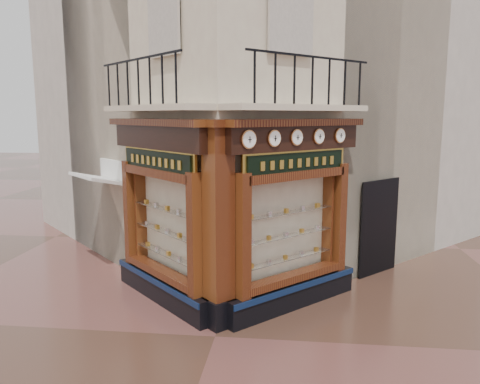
# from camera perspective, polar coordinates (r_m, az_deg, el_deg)

# --- Properties ---
(ground) EXTENTS (80.00, 80.00, 0.00)m
(ground) POSITION_cam_1_polar(r_m,az_deg,el_deg) (9.08, -3.06, -17.18)
(ground) COLOR #482D21
(ground) RESTS_ON ground
(main_building) EXTENTS (11.31, 11.31, 12.00)m
(main_building) POSITION_cam_1_polar(r_m,az_deg,el_deg) (14.36, 0.94, 17.14)
(main_building) COLOR beige
(main_building) RESTS_ON ground
(neighbour_left) EXTENTS (11.31, 11.31, 11.00)m
(neighbour_left) POSITION_cam_1_polar(r_m,az_deg,el_deg) (17.14, -6.76, 14.14)
(neighbour_left) COLOR beige
(neighbour_left) RESTS_ON ground
(neighbour_right) EXTENTS (11.31, 11.31, 11.00)m
(neighbour_right) POSITION_cam_1_polar(r_m,az_deg,el_deg) (16.74, 10.52, 14.16)
(neighbour_right) COLOR beige
(neighbour_right) RESTS_ON ground
(shopfront_left) EXTENTS (2.86, 2.86, 3.98)m
(shopfront_left) POSITION_cam_1_polar(r_m,az_deg,el_deg) (10.18, -9.53, -2.55)
(shopfront_left) COLOR black
(shopfront_left) RESTS_ON ground
(shopfront_right) EXTENTS (2.86, 2.86, 3.98)m
(shopfront_right) POSITION_cam_1_polar(r_m,az_deg,el_deg) (9.80, 6.52, -2.95)
(shopfront_right) COLOR black
(shopfront_right) RESTS_ON ground
(corner_pilaster) EXTENTS (0.85, 0.85, 3.98)m
(corner_pilaster) POSITION_cam_1_polar(r_m,az_deg,el_deg) (8.87, -2.63, -4.40)
(corner_pilaster) COLOR black
(corner_pilaster) RESTS_ON ground
(balcony) EXTENTS (5.94, 2.97, 1.03)m
(balcony) POSITION_cam_1_polar(r_m,az_deg,el_deg) (9.59, -1.80, 10.32)
(balcony) COLOR beige
(balcony) RESTS_ON ground
(clock_a) EXTENTS (0.28, 0.28, 0.35)m
(clock_a) POSITION_cam_1_polar(r_m,az_deg,el_deg) (8.52, 1.06, 6.43)
(clock_a) COLOR #CF7F45
(clock_a) RESTS_ON ground
(clock_b) EXTENTS (0.26, 0.26, 0.32)m
(clock_b) POSITION_cam_1_polar(r_m,az_deg,el_deg) (8.94, 4.19, 6.54)
(clock_b) COLOR #CF7F45
(clock_b) RESTS_ON ground
(clock_c) EXTENTS (0.26, 0.26, 0.32)m
(clock_c) POSITION_cam_1_polar(r_m,az_deg,el_deg) (9.35, 6.92, 6.63)
(clock_c) COLOR #CF7F45
(clock_c) RESTS_ON ground
(clock_d) EXTENTS (0.26, 0.26, 0.32)m
(clock_d) POSITION_cam_1_polar(r_m,az_deg,el_deg) (9.83, 9.58, 6.69)
(clock_d) COLOR #CF7F45
(clock_d) RESTS_ON ground
(clock_e) EXTENTS (0.26, 0.26, 0.32)m
(clock_e) POSITION_cam_1_polar(r_m,az_deg,el_deg) (10.33, 12.08, 6.74)
(clock_e) COLOR #CF7F45
(clock_e) RESTS_ON ground
(awning) EXTENTS (1.81, 1.81, 0.30)m
(awning) POSITION_cam_1_polar(r_m,az_deg,el_deg) (13.07, -16.45, -9.11)
(awning) COLOR white
(awning) RESTS_ON ground
(signboard_left) EXTENTS (2.11, 2.11, 0.57)m
(signboard_left) POSITION_cam_1_polar(r_m,az_deg,el_deg) (9.98, -10.09, 3.72)
(signboard_left) COLOR gold
(signboard_left) RESTS_ON ground
(signboard_right) EXTENTS (2.07, 2.07, 0.55)m
(signboard_right) POSITION_cam_1_polar(r_m,az_deg,el_deg) (9.57, 6.97, 3.56)
(signboard_right) COLOR gold
(signboard_right) RESTS_ON ground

